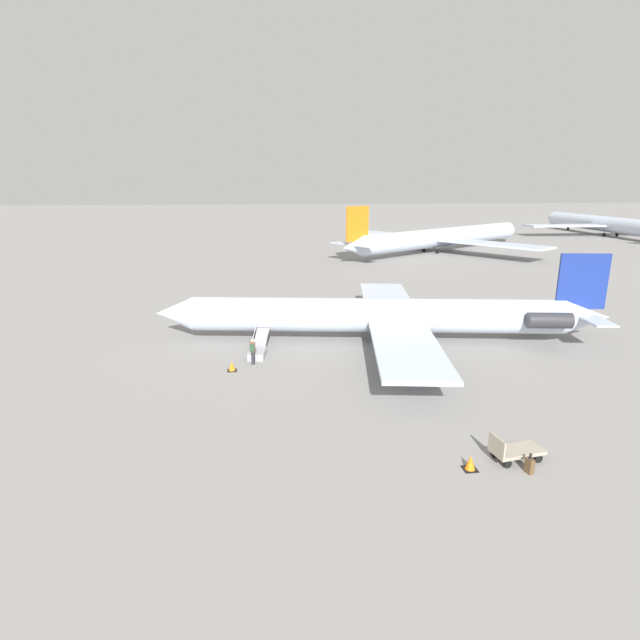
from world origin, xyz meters
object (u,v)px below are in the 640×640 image
airplane_main (389,315)px  boarding_stairs (258,350)px  airplane_taxiing_distant (443,237)px  luggage_cart (515,450)px  suitcase (529,466)px  passenger (253,350)px  airplane_far_left (603,224)px

airplane_main → boarding_stairs: airplane_main is taller
airplane_taxiing_distant → luggage_cart: 73.30m
luggage_cart → suitcase: 1.03m
passenger → suitcase: size_ratio=1.98×
airplane_taxiing_distant → airplane_main: bearing=-148.9°
airplane_far_left → boarding_stairs: 114.24m
boarding_stairs → passenger: bearing=178.2°
boarding_stairs → luggage_cart: bearing=-135.4°
boarding_stairs → luggage_cart: size_ratio=1.76×
airplane_taxiing_distant → luggage_cart: size_ratio=19.13×
airplane_far_left → airplane_taxiing_distant: size_ratio=1.12×
airplane_main → airplane_far_left: (-72.94, -76.33, 0.76)m
airplane_far_left → boarding_stairs: airplane_far_left is taller
suitcase → airplane_taxiing_distant: bearing=-107.9°
boarding_stairs → suitcase: 19.72m
boarding_stairs → suitcase: (-11.01, 16.36, -0.04)m
airplane_main → suitcase: 18.72m
airplane_main → passenger: airplane_main is taller
luggage_cart → boarding_stairs: bearing=-63.5°
airplane_taxiing_distant → passenger: size_ratio=25.75×
airplane_far_left → luggage_cart: bearing=145.0°
airplane_far_left → luggage_cart: size_ratio=21.50×
airplane_far_left → suitcase: (71.87, 94.94, -2.44)m
airplane_main → boarding_stairs: 10.32m
airplane_main → airplane_taxiing_distant: 57.20m
airplane_far_left → airplane_main: bearing=138.8°
luggage_cart → suitcase: luggage_cart is taller
passenger → luggage_cart: bearing=-131.1°
airplane_taxiing_distant → boarding_stairs: bearing=-156.2°
airplane_main → luggage_cart: (-0.94, 17.60, -1.55)m
airplane_main → airplane_taxiing_distant: (-23.84, -51.99, 0.53)m
passenger → boarding_stairs: bearing=-1.8°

